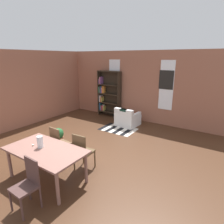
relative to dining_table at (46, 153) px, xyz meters
The scene contains 16 objects.
ground_plane 1.25m from the dining_table, 100.21° to the left, with size 10.20×10.20×0.00m, color #492C1A.
back_wall_brick 5.09m from the dining_table, 92.13° to the left, with size 7.80×0.12×2.93m, color #9D5E48.
left_wall_brick 3.88m from the dining_table, 164.12° to the left, with size 0.12×8.85×2.93m, color #9D5E48.
window_pane_0 5.22m from the dining_table, 105.54° to the left, with size 0.55×0.02×1.90m, color white.
window_pane_1 5.14m from the dining_table, 78.54° to the left, with size 0.55×0.02×1.90m, color white.
dining_table is the anchor object (origin of this frame).
vase_on_table 0.26m from the dining_table, behind, with size 0.13×0.13×0.26m, color silver.
tealight_candle_0 0.37m from the dining_table, behind, with size 0.04×0.04×0.03m, color silver.
dining_chair_near_right 0.84m from the dining_table, 60.74° to the right, with size 0.41×0.41×0.95m.
dining_chair_far_right 0.84m from the dining_table, 60.60° to the left, with size 0.43×0.43×0.95m.
dining_chair_far_left 0.84m from the dining_table, 119.43° to the left, with size 0.43×0.43×0.95m.
bookshelf_tall 5.07m from the dining_table, 108.91° to the left, with size 1.13×0.29×2.08m.
armchair_white 4.09m from the dining_table, 92.79° to the left, with size 0.85×0.85×0.75m.
potted_plant_by_shelf 1.96m from the dining_table, 131.21° to the left, with size 0.34×0.34×0.50m.
striped_rug 3.59m from the dining_table, 94.74° to the left, with size 1.32×0.92×0.01m.
framed_picture 5.17m from the dining_table, 78.77° to the left, with size 0.56×0.03×0.72m, color black.
Camera 1 is at (3.44, -3.36, 2.67)m, focal length 30.45 mm.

